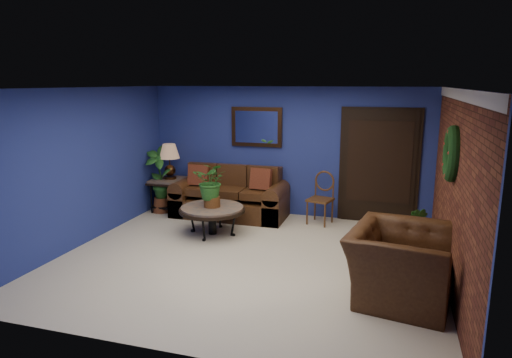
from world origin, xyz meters
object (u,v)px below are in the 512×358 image
(table_lamp, at_px, (169,157))
(end_table, at_px, (171,186))
(sofa, at_px, (231,199))
(side_chair, at_px, (322,194))
(armchair, at_px, (401,264))
(coffee_table, at_px, (212,210))

(table_lamp, bearing_deg, end_table, 90.00)
(sofa, xyz_separation_m, side_chair, (1.78, 0.04, 0.22))
(armchair, bearing_deg, side_chair, 37.03)
(armchair, bearing_deg, end_table, 69.26)
(coffee_table, relative_size, side_chair, 1.17)
(end_table, relative_size, armchair, 0.55)
(sofa, height_order, end_table, sofa)
(side_chair, xyz_separation_m, armchair, (1.38, -2.75, -0.11))
(table_lamp, xyz_separation_m, armchair, (4.45, -2.68, -0.67))
(end_table, bearing_deg, armchair, -31.07)
(table_lamp, height_order, armchair, table_lamp)
(coffee_table, distance_m, table_lamp, 1.89)
(coffee_table, bearing_deg, armchair, -26.76)
(side_chair, bearing_deg, end_table, -164.29)
(sofa, relative_size, coffee_table, 1.94)
(armchair, bearing_deg, table_lamp, 69.26)
(sofa, height_order, table_lamp, table_lamp)
(table_lamp, bearing_deg, coffee_table, -39.51)
(armchair, bearing_deg, sofa, 59.68)
(side_chair, bearing_deg, sofa, -164.41)
(sofa, bearing_deg, end_table, -178.54)
(coffee_table, height_order, armchair, armchair)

